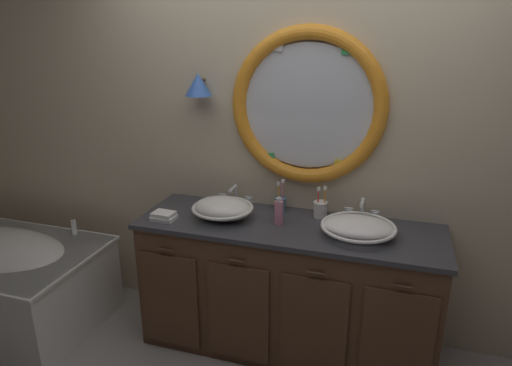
# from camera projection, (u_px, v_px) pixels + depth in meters

# --- Properties ---
(back_wall_assembly) EXTENTS (6.40, 0.26, 2.60)m
(back_wall_assembly) POSITION_uv_depth(u_px,v_px,m) (298.00, 139.00, 2.88)
(back_wall_assembly) COLOR beige
(back_wall_assembly) RESTS_ON ground_plane
(vanity_counter) EXTENTS (1.84, 0.61, 0.86)m
(vanity_counter) POSITION_uv_depth(u_px,v_px,m) (287.00, 287.00, 2.87)
(vanity_counter) COLOR brown
(vanity_counter) RESTS_ON ground_plane
(sink_basin_left) EXTENTS (0.38, 0.38, 0.13)m
(sink_basin_left) POSITION_uv_depth(u_px,v_px,m) (223.00, 208.00, 2.80)
(sink_basin_left) COLOR white
(sink_basin_left) RESTS_ON vanity_counter
(sink_basin_right) EXTENTS (0.43, 0.43, 0.10)m
(sink_basin_right) POSITION_uv_depth(u_px,v_px,m) (358.00, 227.00, 2.57)
(sink_basin_right) COLOR white
(sink_basin_right) RESTS_ON vanity_counter
(faucet_set_left) EXTENTS (0.24, 0.13, 0.15)m
(faucet_set_left) POSITION_uv_depth(u_px,v_px,m) (235.00, 197.00, 3.01)
(faucet_set_left) COLOR silver
(faucet_set_left) RESTS_ON vanity_counter
(faucet_set_right) EXTENTS (0.21, 0.14, 0.15)m
(faucet_set_right) POSITION_uv_depth(u_px,v_px,m) (362.00, 211.00, 2.77)
(faucet_set_right) COLOR silver
(faucet_set_right) RESTS_ON vanity_counter
(toothbrush_holder_left) EXTENTS (0.08, 0.08, 0.21)m
(toothbrush_holder_left) POSITION_uv_depth(u_px,v_px,m) (280.00, 203.00, 2.92)
(toothbrush_holder_left) COLOR slate
(toothbrush_holder_left) RESTS_ON vanity_counter
(toothbrush_holder_right) EXTENTS (0.09, 0.09, 0.21)m
(toothbrush_holder_right) POSITION_uv_depth(u_px,v_px,m) (320.00, 209.00, 2.82)
(toothbrush_holder_right) COLOR white
(toothbrush_holder_right) RESTS_ON vanity_counter
(soap_dispenser) EXTENTS (0.05, 0.06, 0.18)m
(soap_dispenser) POSITION_uv_depth(u_px,v_px,m) (279.00, 212.00, 2.72)
(soap_dispenser) COLOR pink
(soap_dispenser) RESTS_ON vanity_counter
(folded_hand_towel) EXTENTS (0.14, 0.11, 0.05)m
(folded_hand_towel) POSITION_uv_depth(u_px,v_px,m) (164.00, 216.00, 2.79)
(folded_hand_towel) COLOR white
(folded_hand_towel) RESTS_ON vanity_counter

